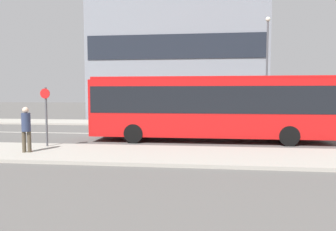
{
  "coord_description": "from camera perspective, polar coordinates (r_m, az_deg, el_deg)",
  "views": [
    {
      "loc": [
        4.35,
        -17.81,
        2.49
      ],
      "look_at": [
        2.55,
        -1.79,
        1.29
      ],
      "focal_mm": 32.0,
      "sensor_mm": 36.0,
      "label": 1
    }
  ],
  "objects": [
    {
      "name": "street_lamp",
      "position": [
        24.06,
        18.34,
        9.89
      ],
      "size": [
        0.36,
        0.36,
        8.04
      ],
      "color": "#4C4C51",
      "rests_on": "sidewalk_far"
    },
    {
      "name": "bus_stop_sign",
      "position": [
        14.32,
        -22.21,
        0.63
      ],
      "size": [
        0.44,
        0.12,
        2.62
      ],
      "color": "#4C4C51",
      "rests_on": "sidewalk_near"
    },
    {
      "name": "city_bus",
      "position": [
        15.73,
        7.74,
        2.11
      ],
      "size": [
        12.13,
        2.57,
        3.32
      ],
      "rotation": [
        0.0,
        0.0,
        0.05
      ],
      "color": "red",
      "rests_on": "ground_plane"
    },
    {
      "name": "parked_car_0",
      "position": [
        22.37,
        24.53,
        -0.89
      ],
      "size": [
        4.0,
        1.84,
        1.34
      ],
      "color": "#A39E84",
      "rests_on": "ground_plane"
    },
    {
      "name": "ground_plane",
      "position": [
        18.5,
        -7.26,
        -3.51
      ],
      "size": [
        120.0,
        120.0,
        0.0
      ],
      "primitive_type": "plane",
      "color": "#595654"
    },
    {
      "name": "sidewalk_near",
      "position": [
        12.59,
        -14.04,
        -6.99
      ],
      "size": [
        44.0,
        3.5,
        0.13
      ],
      "color": "#A39E93",
      "rests_on": "ground_plane"
    },
    {
      "name": "lane_centerline",
      "position": [
        18.5,
        -7.26,
        -3.5
      ],
      "size": [
        41.8,
        0.16,
        0.01
      ],
      "color": "silver",
      "rests_on": "ground_plane"
    },
    {
      "name": "pedestrian_near_stop",
      "position": [
        13.21,
        -25.41,
        -1.9
      ],
      "size": [
        0.34,
        0.34,
        1.82
      ],
      "rotation": [
        0.0,
        0.0,
        0.26
      ],
      "color": "#4C4233",
      "rests_on": "sidewalk_near"
    },
    {
      "name": "sidewalk_far",
      "position": [
        24.57,
        -3.82,
        -1.42
      ],
      "size": [
        44.0,
        3.5,
        0.13
      ],
      "color": "#A39E93",
      "rests_on": "ground_plane"
    }
  ]
}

